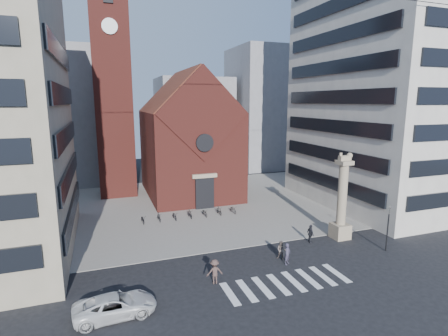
{
  "coord_description": "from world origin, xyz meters",
  "views": [
    {
      "loc": [
        -12.0,
        -24.29,
        13.5
      ],
      "look_at": [
        -0.54,
        8.0,
        6.93
      ],
      "focal_mm": 28.0,
      "sensor_mm": 36.0,
      "label": 1
    }
  ],
  "objects_px": {
    "pedestrian_0": "(287,254)",
    "pedestrian_1": "(281,250)",
    "traffic_light": "(388,227)",
    "lion_column": "(342,205)",
    "white_car": "(115,306)",
    "pedestrian_2": "(310,234)",
    "scooter_0": "(143,219)"
  },
  "relations": [
    {
      "from": "white_car",
      "to": "pedestrian_2",
      "type": "xyz_separation_m",
      "value": [
        18.34,
        6.0,
        0.19
      ]
    },
    {
      "from": "traffic_light",
      "to": "white_car",
      "type": "relative_size",
      "value": 0.84
    },
    {
      "from": "pedestrian_2",
      "to": "scooter_0",
      "type": "height_order",
      "value": "pedestrian_2"
    },
    {
      "from": "white_car",
      "to": "pedestrian_1",
      "type": "xyz_separation_m",
      "value": [
        13.95,
        3.76,
        0.1
      ]
    },
    {
      "from": "white_car",
      "to": "pedestrian_0",
      "type": "relative_size",
      "value": 2.79
    },
    {
      "from": "traffic_light",
      "to": "pedestrian_1",
      "type": "height_order",
      "value": "traffic_light"
    },
    {
      "from": "pedestrian_1",
      "to": "pedestrian_2",
      "type": "distance_m",
      "value": 4.93
    },
    {
      "from": "white_car",
      "to": "traffic_light",
      "type": "bearing_deg",
      "value": -88.81
    },
    {
      "from": "white_car",
      "to": "pedestrian_1",
      "type": "height_order",
      "value": "pedestrian_1"
    },
    {
      "from": "lion_column",
      "to": "pedestrian_1",
      "type": "bearing_deg",
      "value": -164.04
    },
    {
      "from": "pedestrian_1",
      "to": "pedestrian_2",
      "type": "height_order",
      "value": "pedestrian_2"
    },
    {
      "from": "scooter_0",
      "to": "lion_column",
      "type": "bearing_deg",
      "value": -34.4
    },
    {
      "from": "lion_column",
      "to": "white_car",
      "type": "relative_size",
      "value": 1.69
    },
    {
      "from": "lion_column",
      "to": "pedestrian_0",
      "type": "height_order",
      "value": "lion_column"
    },
    {
      "from": "pedestrian_1",
      "to": "lion_column",
      "type": "bearing_deg",
      "value": 51.24
    },
    {
      "from": "scooter_0",
      "to": "traffic_light",
      "type": "bearing_deg",
      "value": -39.89
    },
    {
      "from": "pedestrian_1",
      "to": "scooter_0",
      "type": "relative_size",
      "value": 0.97
    },
    {
      "from": "white_car",
      "to": "pedestrian_0",
      "type": "distance_m",
      "value": 14.22
    },
    {
      "from": "traffic_light",
      "to": "pedestrian_1",
      "type": "distance_m",
      "value": 10.1
    },
    {
      "from": "white_car",
      "to": "pedestrian_2",
      "type": "height_order",
      "value": "pedestrian_2"
    },
    {
      "from": "pedestrian_0",
      "to": "pedestrian_2",
      "type": "distance_m",
      "value": 5.47
    },
    {
      "from": "pedestrian_0",
      "to": "pedestrian_1",
      "type": "xyz_separation_m",
      "value": [
        -0.01,
        1.03,
        -0.11
      ]
    },
    {
      "from": "pedestrian_0",
      "to": "pedestrian_1",
      "type": "bearing_deg",
      "value": 56.57
    },
    {
      "from": "white_car",
      "to": "pedestrian_0",
      "type": "xyz_separation_m",
      "value": [
        13.96,
        2.73,
        0.21
      ]
    },
    {
      "from": "white_car",
      "to": "scooter_0",
      "type": "distance_m",
      "value": 17.34
    },
    {
      "from": "lion_column",
      "to": "scooter_0",
      "type": "xyz_separation_m",
      "value": [
        -18.12,
        10.94,
        -2.97
      ]
    },
    {
      "from": "traffic_light",
      "to": "pedestrian_0",
      "type": "xyz_separation_m",
      "value": [
        -9.82,
        0.73,
        -1.37
      ]
    },
    {
      "from": "pedestrian_0",
      "to": "scooter_0",
      "type": "bearing_deg",
      "value": 91.94
    },
    {
      "from": "white_car",
      "to": "scooter_0",
      "type": "height_order",
      "value": "white_car"
    },
    {
      "from": "lion_column",
      "to": "pedestrian_1",
      "type": "xyz_separation_m",
      "value": [
        -7.84,
        -2.24,
        -2.64
      ]
    },
    {
      "from": "pedestrian_2",
      "to": "white_car",
      "type": "bearing_deg",
      "value": 109.57
    },
    {
      "from": "lion_column",
      "to": "scooter_0",
      "type": "relative_size",
      "value": 5.16
    }
  ]
}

